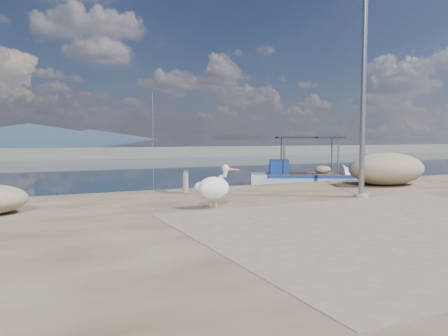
% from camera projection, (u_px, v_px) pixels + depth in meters
% --- Properties ---
extents(ground, '(1400.00, 1400.00, 0.00)m').
position_uv_depth(ground, '(286.00, 226.00, 11.46)').
color(ground, '#162635').
rests_on(ground, ground).
extents(quay_patch, '(9.00, 7.00, 0.01)m').
position_uv_depth(quay_patch, '(406.00, 225.00, 9.15)').
color(quay_patch, gray).
rests_on(quay_patch, quay).
extents(breakwater, '(120.00, 2.20, 7.50)m').
position_uv_depth(breakwater, '(81.00, 153.00, 47.47)').
color(breakwater, gray).
rests_on(breakwater, ground).
extents(mountains, '(370.00, 280.00, 22.00)m').
position_uv_depth(mountains, '(25.00, 132.00, 598.39)').
color(mountains, '#28384C').
rests_on(mountains, ground).
extents(boat_right, '(5.99, 4.36, 2.78)m').
position_uv_depth(boat_right, '(307.00, 181.00, 21.41)').
color(boat_right, white).
rests_on(boat_right, ground).
extents(pelican, '(1.18, 0.84, 1.13)m').
position_uv_depth(pelican, '(214.00, 188.00, 11.31)').
color(pelican, tan).
rests_on(pelican, quay).
extents(lamp_post, '(0.44, 0.96, 7.00)m').
position_uv_depth(lamp_post, '(363.00, 89.00, 13.23)').
color(lamp_post, gray).
rests_on(lamp_post, quay).
extents(bollard_near, '(0.25, 0.25, 0.76)m').
position_uv_depth(bollard_near, '(186.00, 180.00, 14.58)').
color(bollard_near, gray).
rests_on(bollard_near, quay).
extents(potted_plant, '(0.42, 0.37, 0.46)m').
position_uv_depth(potted_plant, '(213.00, 191.00, 13.10)').
color(potted_plant, '#33722D').
rests_on(potted_plant, quay).
extents(net_pile_c, '(3.20, 2.29, 1.26)m').
position_uv_depth(net_pile_c, '(386.00, 169.00, 16.83)').
color(net_pile_c, '#BAAD8A').
rests_on(net_pile_c, quay).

